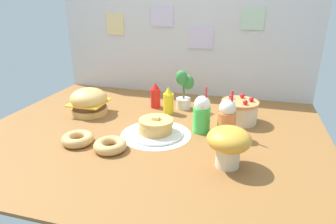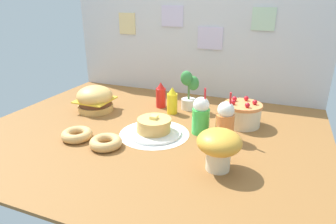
# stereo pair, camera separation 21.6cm
# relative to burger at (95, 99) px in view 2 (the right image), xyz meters

# --- Properties ---
(ground_plane) EXTENTS (2.48, 1.98, 0.02)m
(ground_plane) POSITION_rel_burger_xyz_m (0.61, -0.22, -0.11)
(ground_plane) COLOR brown
(back_wall) EXTENTS (2.48, 0.04, 0.97)m
(back_wall) POSITION_rel_burger_xyz_m (0.61, 0.77, 0.39)
(back_wall) COLOR silver
(back_wall) RESTS_ON ground_plane
(doily_mat) EXTENTS (0.50, 0.50, 0.00)m
(doily_mat) POSITION_rel_burger_xyz_m (0.66, -0.24, -0.10)
(doily_mat) COLOR white
(doily_mat) RESTS_ON ground_plane
(burger) EXTENTS (0.30, 0.30, 0.22)m
(burger) POSITION_rel_burger_xyz_m (0.00, 0.00, 0.00)
(burger) COLOR #DBA859
(burger) RESTS_ON ground_plane
(pancake_stack) EXTENTS (0.39, 0.39, 0.14)m
(pancake_stack) POSITION_rel_burger_xyz_m (0.66, -0.24, -0.05)
(pancake_stack) COLOR white
(pancake_stack) RESTS_ON doily_mat
(layer_cake) EXTENTS (0.28, 0.28, 0.21)m
(layer_cake) POSITION_rel_burger_xyz_m (1.22, 0.15, -0.02)
(layer_cake) COLOR beige
(layer_cake) RESTS_ON ground_plane
(ketchup_bottle) EXTENTS (0.09, 0.09, 0.23)m
(ketchup_bottle) POSITION_rel_burger_xyz_m (0.49, 0.29, 0.00)
(ketchup_bottle) COLOR red
(ketchup_bottle) RESTS_ON ground_plane
(mustard_bottle) EXTENTS (0.09, 0.09, 0.23)m
(mustard_bottle) POSITION_rel_burger_xyz_m (0.64, 0.19, 0.00)
(mustard_bottle) COLOR yellow
(mustard_bottle) RESTS_ON ground_plane
(cream_soda_cup) EXTENTS (0.13, 0.13, 0.34)m
(cream_soda_cup) POSITION_rel_burger_xyz_m (0.96, -0.10, 0.03)
(cream_soda_cup) COLOR green
(cream_soda_cup) RESTS_ON ground_plane
(orange_float_cup) EXTENTS (0.13, 0.13, 0.34)m
(orange_float_cup) POSITION_rel_burger_xyz_m (1.14, -0.14, 0.03)
(orange_float_cup) COLOR orange
(orange_float_cup) RESTS_ON ground_plane
(donut_pink_glaze) EXTENTS (0.21, 0.21, 0.06)m
(donut_pink_glaze) POSITION_rel_burger_xyz_m (0.20, -0.51, -0.07)
(donut_pink_glaze) COLOR tan
(donut_pink_glaze) RESTS_ON ground_plane
(donut_chocolate) EXTENTS (0.21, 0.21, 0.06)m
(donut_chocolate) POSITION_rel_burger_xyz_m (0.45, -0.54, -0.07)
(donut_chocolate) COLOR tan
(donut_chocolate) RESTS_ON ground_plane
(potted_plant) EXTENTS (0.17, 0.14, 0.35)m
(potted_plant) POSITION_rel_burger_xyz_m (0.73, 0.33, 0.08)
(potted_plant) COLOR white
(potted_plant) RESTS_ON ground_plane
(mushroom_stool) EXTENTS (0.25, 0.25, 0.24)m
(mushroom_stool) POSITION_rel_burger_xyz_m (1.19, -0.53, 0.04)
(mushroom_stool) COLOR beige
(mushroom_stool) RESTS_ON ground_plane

